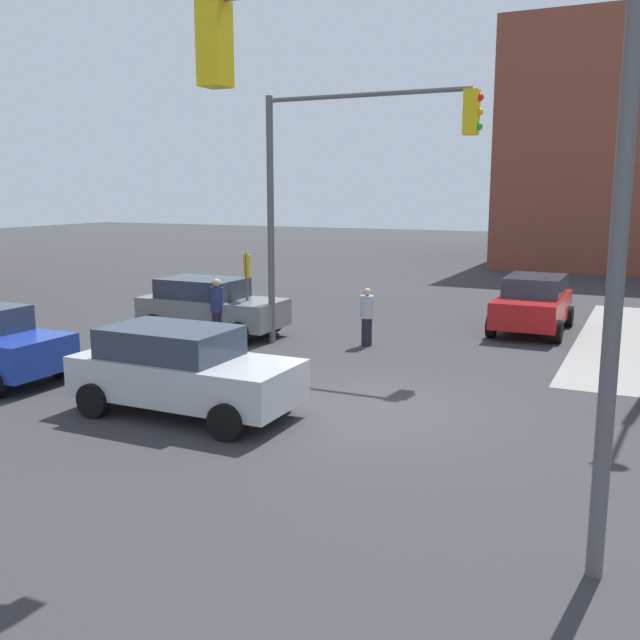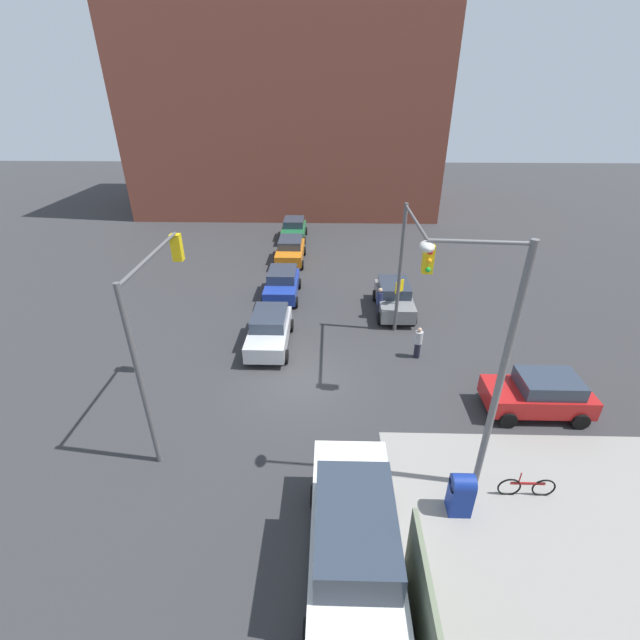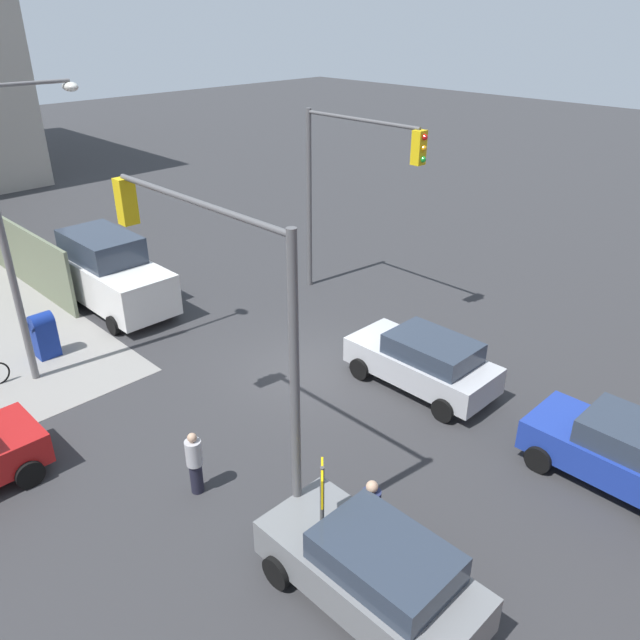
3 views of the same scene
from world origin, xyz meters
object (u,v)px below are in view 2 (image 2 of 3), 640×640
object	(u,v)px
pedestrian_crossing	(379,303)
pedestrian_waiting	(418,342)
mailbox_blue	(461,493)
hatchback_red	(539,394)
traffic_signal_nw_corner	(410,260)
coupe_silver	(269,329)
coupe_green	(294,229)
hatchback_blue	(282,284)
van_white_delivery	(353,537)
hatchback_orange	(290,250)
sedan_gray	(394,297)
bicycle_leaning_on_fence	(526,487)
street_lamp_corner	(491,359)
traffic_signal_se_corner	(156,313)

from	to	relation	value
pedestrian_crossing	pedestrian_waiting	world-z (taller)	pedestrian_crossing
mailbox_blue	hatchback_red	distance (m)	6.12
traffic_signal_nw_corner	coupe_silver	xyz separation A→B (m)	(-0.57, -6.22, -3.80)
mailbox_blue	pedestrian_crossing	world-z (taller)	pedestrian_crossing
coupe_silver	pedestrian_waiting	xyz separation A→B (m)	(0.92, 6.92, -0.04)
coupe_silver	pedestrian_waiting	distance (m)	6.98
coupe_green	pedestrian_crossing	size ratio (longest dim) A/B	2.23
hatchback_blue	van_white_delivery	bearing A→B (deg)	11.99
hatchback_blue	hatchback_red	distance (m)	14.71
coupe_green	pedestrian_waiting	size ratio (longest dim) A/B	2.53
hatchback_orange	sedan_gray	world-z (taller)	same
mailbox_blue	bicycle_leaning_on_fence	bearing A→B (deg)	105.28
hatchback_red	pedestrian_crossing	bearing A→B (deg)	-144.58
traffic_signal_nw_corner	sedan_gray	world-z (taller)	traffic_signal_nw_corner
traffic_signal_nw_corner	sedan_gray	bearing A→B (deg)	177.58
hatchback_blue	mailbox_blue	bearing A→B (deg)	24.67
hatchback_red	hatchback_blue	bearing A→B (deg)	-132.84
hatchback_red	bicycle_leaning_on_fence	distance (m)	4.40
coupe_green	pedestrian_waiting	world-z (taller)	coupe_green
traffic_signal_nw_corner	coupe_green	xyz separation A→B (m)	(-16.95, -6.35, -3.80)
coupe_green	bicycle_leaning_on_fence	distance (m)	26.49
hatchback_blue	van_white_delivery	world-z (taller)	van_white_delivery
mailbox_blue	coupe_green	bearing A→B (deg)	-164.97
pedestrian_waiting	street_lamp_corner	bearing A→B (deg)	-58.25
mailbox_blue	coupe_silver	bearing A→B (deg)	-143.61
mailbox_blue	coupe_green	size ratio (longest dim) A/B	0.36
van_white_delivery	bicycle_leaning_on_fence	xyz separation A→B (m)	(-2.41, 5.40, -0.93)
pedestrian_crossing	bicycle_leaning_on_fence	world-z (taller)	pedestrian_crossing
traffic_signal_se_corner	coupe_green	xyz separation A→B (m)	(-21.88, 2.65, -3.76)
coupe_silver	van_white_delivery	size ratio (longest dim) A/B	0.78
hatchback_blue	hatchback_red	xyz separation A→B (m)	(10.00, 10.79, -0.00)
traffic_signal_se_corner	street_lamp_corner	size ratio (longest dim) A/B	0.81
hatchback_orange	traffic_signal_se_corner	bearing A→B (deg)	-9.50
traffic_signal_se_corner	hatchback_orange	bearing A→B (deg)	170.50
street_lamp_corner	pedestrian_waiting	size ratio (longest dim) A/B	5.14
coupe_silver	coupe_green	world-z (taller)	same
mailbox_blue	coupe_green	distance (m)	26.40
coupe_silver	coupe_green	bearing A→B (deg)	-179.56
sedan_gray	coupe_green	bearing A→B (deg)	-152.75
pedestrian_crossing	sedan_gray	bearing A→B (deg)	119.90
hatchback_orange	coupe_green	xyz separation A→B (m)	(-5.11, -0.16, -0.00)
traffic_signal_nw_corner	coupe_silver	world-z (taller)	traffic_signal_nw_corner
street_lamp_corner	pedestrian_crossing	world-z (taller)	street_lamp_corner
hatchback_blue	sedan_gray	bearing A→B (deg)	74.95
traffic_signal_nw_corner	coupe_green	distance (m)	18.49
traffic_signal_se_corner	hatchback_red	bearing A→B (deg)	93.84
traffic_signal_nw_corner	traffic_signal_se_corner	distance (m)	10.26
coupe_green	bicycle_leaning_on_fence	size ratio (longest dim) A/B	2.25
hatchback_red	sedan_gray	bearing A→B (deg)	-151.86
traffic_signal_nw_corner	street_lamp_corner	bearing A→B (deg)	7.06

